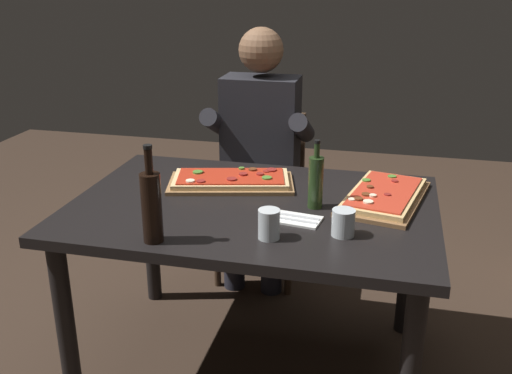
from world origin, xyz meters
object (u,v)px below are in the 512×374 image
tumbler_near_camera (269,226)px  diner_chair (264,186)px  pizza_rectangular_front (231,181)px  wine_bottle_dark (152,205)px  pizza_rectangular_left (384,196)px  oil_bottle_amber (316,181)px  tumbler_far_side (343,223)px  dining_table (253,226)px  seated_diner (259,147)px

tumbler_near_camera → diner_chair: bearing=103.5°
pizza_rectangular_front → wine_bottle_dark: 0.59m
pizza_rectangular_left → wine_bottle_dark: (-0.74, -0.55, 0.11)m
pizza_rectangular_left → oil_bottle_amber: oil_bottle_amber is taller
pizza_rectangular_front → wine_bottle_dark: (-0.11, -0.57, 0.11)m
tumbler_near_camera → tumbler_far_side: bearing=18.5°
wine_bottle_dark → diner_chair: size_ratio=0.38×
wine_bottle_dark → dining_table: bearing=58.4°
tumbler_near_camera → pizza_rectangular_left: bearing=50.0°
oil_bottle_amber → tumbler_far_side: bearing=-60.5°
pizza_rectangular_front → tumbler_far_side: tumbler_far_side is taller
tumbler_far_side → seated_diner: 1.07m
dining_table → pizza_rectangular_front: (-0.14, 0.18, 0.12)m
pizza_rectangular_front → seated_diner: 0.56m
pizza_rectangular_front → oil_bottle_amber: size_ratio=2.12×
dining_table → pizza_rectangular_front: pizza_rectangular_front is taller
pizza_rectangular_left → wine_bottle_dark: 0.92m
tumbler_near_camera → tumbler_far_side: tumbler_near_camera is taller
pizza_rectangular_left → tumbler_far_side: (-0.13, -0.36, 0.03)m
oil_bottle_amber → tumbler_near_camera: bearing=-110.3°
dining_table → seated_diner: 0.76m
pizza_rectangular_front → diner_chair: diner_chair is taller
tumbler_near_camera → wine_bottle_dark: bearing=-163.3°
dining_table → tumbler_far_side: tumbler_far_side is taller
pizza_rectangular_front → tumbler_far_side: 0.63m
wine_bottle_dark → oil_bottle_amber: size_ratio=1.26×
tumbler_near_camera → tumbler_far_side: (0.24, 0.08, 0.00)m
oil_bottle_amber → diner_chair: (-0.39, 0.84, -0.36)m
pizza_rectangular_front → oil_bottle_amber: bearing=-22.8°
oil_bottle_amber → diner_chair: oil_bottle_amber is taller
oil_bottle_amber → tumbler_far_side: 0.27m
pizza_rectangular_front → pizza_rectangular_left: size_ratio=1.05×
wine_bottle_dark → oil_bottle_amber: wine_bottle_dark is taller
wine_bottle_dark → oil_bottle_amber: bearing=40.8°
dining_table → diner_chair: (-0.15, 0.86, -0.16)m
tumbler_far_side → seated_diner: (-0.51, 0.94, -0.04)m
oil_bottle_amber → seated_diner: (-0.39, 0.72, -0.10)m
tumbler_near_camera → oil_bottle_amber: bearing=69.7°
dining_table → wine_bottle_dark: wine_bottle_dark is taller
oil_bottle_amber → seated_diner: size_ratio=0.20×
pizza_rectangular_front → wine_bottle_dark: size_ratio=1.69×
pizza_rectangular_left → tumbler_near_camera: bearing=-130.0°
seated_diner → diner_chair: bearing=90.0°
pizza_rectangular_front → seated_diner: seated_diner is taller
tumbler_near_camera → seated_diner: seated_diner is taller
dining_table → pizza_rectangular_left: bearing=17.0°
dining_table → pizza_rectangular_front: size_ratio=2.49×
pizza_rectangular_front → seated_diner: size_ratio=0.42×
dining_table → oil_bottle_amber: size_ratio=5.28×
dining_table → seated_diner: (-0.15, 0.74, 0.10)m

